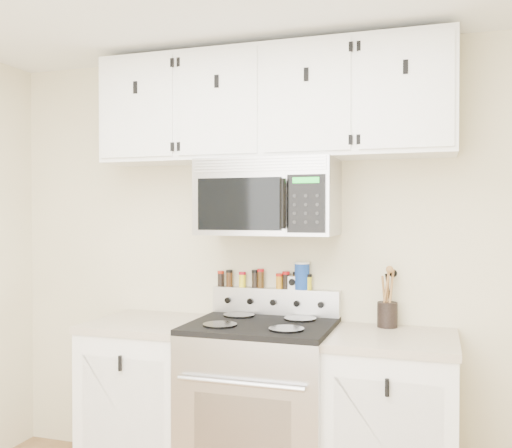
{
  "coord_description": "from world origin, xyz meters",
  "views": [
    {
      "loc": [
        0.91,
        -1.5,
        1.54
      ],
      "look_at": [
        -0.04,
        1.45,
        1.48
      ],
      "focal_mm": 40.0,
      "sensor_mm": 36.0,
      "label": 1
    }
  ],
  "objects": [
    {
      "name": "upper_cabinets",
      "position": [
        -0.0,
        1.58,
        2.15
      ],
      "size": [
        2.0,
        0.35,
        0.62
      ],
      "color": "white",
      "rests_on": "back_wall"
    },
    {
      "name": "spice_jar_5",
      "position": [
        0.02,
        1.71,
        1.14
      ],
      "size": [
        0.04,
        0.04,
        0.09
      ],
      "color": "#C17D16",
      "rests_on": "range"
    },
    {
      "name": "spice_jar_0",
      "position": [
        -0.34,
        1.71,
        1.15
      ],
      "size": [
        0.04,
        0.04,
        0.09
      ],
      "color": "black",
      "rests_on": "range"
    },
    {
      "name": "spice_jar_4",
      "position": [
        -0.09,
        1.71,
        1.16
      ],
      "size": [
        0.04,
        0.04,
        0.11
      ],
      "color": "#40290F",
      "rests_on": "range"
    },
    {
      "name": "utensil_crock",
      "position": [
        0.65,
        1.66,
        1.0
      ],
      "size": [
        0.11,
        0.11,
        0.32
      ],
      "color": "black",
      "rests_on": "base_cabinet_right"
    },
    {
      "name": "back_wall",
      "position": [
        0.0,
        1.75,
        1.25
      ],
      "size": [
        3.5,
        0.01,
        2.5
      ],
      "primitive_type": "cube",
      "color": "#BFB68F",
      "rests_on": "floor"
    },
    {
      "name": "kitchen_timer",
      "position": [
        0.11,
        1.71,
        1.14
      ],
      "size": [
        0.08,
        0.07,
        0.08
      ],
      "primitive_type": "cube",
      "rotation": [
        0.0,
        0.0,
        0.31
      ],
      "color": "white",
      "rests_on": "range"
    },
    {
      "name": "spice_jar_2",
      "position": [
        -0.21,
        1.71,
        1.15
      ],
      "size": [
        0.04,
        0.04,
        0.09
      ],
      "color": "yellow",
      "rests_on": "range"
    },
    {
      "name": "spice_jar_3",
      "position": [
        -0.13,
        1.71,
        1.15
      ],
      "size": [
        0.04,
        0.04,
        0.1
      ],
      "color": "black",
      "rests_on": "range"
    },
    {
      "name": "range",
      "position": [
        0.0,
        1.43,
        0.49
      ],
      "size": [
        0.76,
        0.65,
        1.1
      ],
      "color": "#B7B7BA",
      "rests_on": "floor"
    },
    {
      "name": "spice_jar_8",
      "position": [
        0.19,
        1.71,
        1.15
      ],
      "size": [
        0.04,
        0.04,
        0.09
      ],
      "color": "gold",
      "rests_on": "range"
    },
    {
      "name": "spice_jar_6",
      "position": [
        0.06,
        1.71,
        1.15
      ],
      "size": [
        0.04,
        0.04,
        0.1
      ],
      "color": "black",
      "rests_on": "range"
    },
    {
      "name": "base_cabinet_left",
      "position": [
        -0.69,
        1.45,
        0.46
      ],
      "size": [
        0.64,
        0.62,
        0.92
      ],
      "color": "white",
      "rests_on": "floor"
    },
    {
      "name": "microwave",
      "position": [
        0.0,
        1.55,
        1.63
      ],
      "size": [
        0.76,
        0.44,
        0.42
      ],
      "color": "#9E9EA3",
      "rests_on": "back_wall"
    },
    {
      "name": "spice_jar_1",
      "position": [
        -0.29,
        1.71,
        1.15
      ],
      "size": [
        0.04,
        0.04,
        0.1
      ],
      "color": "#3C220E",
      "rests_on": "range"
    },
    {
      "name": "salt_canister",
      "position": [
        0.16,
        1.71,
        1.18
      ],
      "size": [
        0.09,
        0.09,
        0.16
      ],
      "color": "#163C98",
      "rests_on": "range"
    },
    {
      "name": "spice_jar_7",
      "position": [
        0.12,
        1.71,
        1.15
      ],
      "size": [
        0.04,
        0.04,
        0.1
      ],
      "color": "#3C2B0E",
      "rests_on": "range"
    },
    {
      "name": "base_cabinet_right",
      "position": [
        0.69,
        1.45,
        0.46
      ],
      "size": [
        0.64,
        0.62,
        0.92
      ],
      "color": "white",
      "rests_on": "floor"
    }
  ]
}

